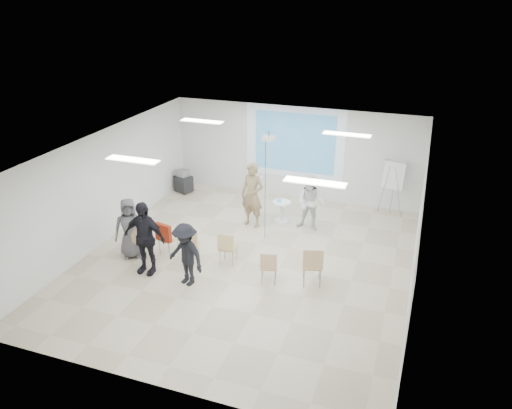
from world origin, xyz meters
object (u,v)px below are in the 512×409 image
(chair_left_mid, at_px, (166,237))
(audience_left, at_px, (144,233))
(chair_center, at_px, (227,246))
(av_cart, at_px, (184,182))
(chair_far_left, at_px, (140,239))
(chair_left_inner, at_px, (190,244))
(chair_right_far, at_px, (313,263))
(player_right, at_px, (311,200))
(chair_right_inner, at_px, (269,265))
(player_left, at_px, (252,191))
(flipchart_easel, at_px, (394,175))
(audience_mid, at_px, (185,251))
(laptop, at_px, (191,244))
(pedestal_table, at_px, (281,210))
(audience_outer, at_px, (129,225))

(chair_left_mid, height_order, audience_left, audience_left)
(chair_center, height_order, av_cart, chair_center)
(chair_far_left, xyz_separation_m, chair_left_mid, (0.58, 0.28, 0.02))
(chair_left_inner, xyz_separation_m, chair_right_far, (3.12, -0.04, 0.07))
(player_right, height_order, av_cart, player_right)
(chair_center, relative_size, chair_right_inner, 1.07)
(player_left, relative_size, flipchart_easel, 1.25)
(chair_left_inner, distance_m, chair_right_inner, 2.16)
(player_left, bearing_deg, audience_mid, -86.22)
(player_right, distance_m, laptop, 3.64)
(pedestal_table, height_order, chair_right_inner, chair_right_inner)
(laptop, relative_size, audience_left, 0.15)
(pedestal_table, relative_size, chair_far_left, 0.80)
(chair_left_mid, distance_m, chair_left_inner, 0.75)
(player_right, relative_size, chair_left_inner, 2.11)
(chair_right_far, xyz_separation_m, audience_outer, (-4.69, -0.18, 0.31))
(chair_right_far, relative_size, audience_mid, 0.56)
(chair_far_left, height_order, chair_center, chair_center)
(pedestal_table, relative_size, audience_outer, 0.38)
(chair_center, bearing_deg, player_right, 57.72)
(chair_left_mid, xyz_separation_m, audience_outer, (-0.82, -0.33, 0.37))
(chair_left_mid, height_order, audience_mid, audience_mid)
(chair_right_inner, height_order, audience_left, audience_left)
(chair_far_left, distance_m, chair_center, 2.27)
(chair_left_inner, xyz_separation_m, flipchart_easel, (4.43, 4.59, 0.76))
(laptop, distance_m, flipchart_easel, 6.38)
(player_right, height_order, chair_far_left, player_right)
(chair_far_left, xyz_separation_m, laptop, (1.31, 0.26, -0.04))
(laptop, bearing_deg, flipchart_easel, -151.32)
(pedestal_table, distance_m, chair_left_mid, 3.64)
(player_right, distance_m, chair_right_far, 2.96)
(player_left, bearing_deg, chair_left_inner, -96.40)
(chair_left_inner, bearing_deg, chair_right_inner, -24.01)
(laptop, bearing_deg, audience_mid, 93.56)
(chair_far_left, height_order, chair_left_inner, chair_left_inner)
(chair_right_far, bearing_deg, chair_center, 158.58)
(laptop, bearing_deg, pedestal_table, -133.81)
(pedestal_table, xyz_separation_m, chair_far_left, (-2.80, -3.17, 0.13))
(chair_left_inner, xyz_separation_m, audience_mid, (0.35, -0.93, 0.37))
(laptop, distance_m, av_cart, 4.62)
(pedestal_table, xyz_separation_m, av_cart, (-3.76, 1.12, 0.00))
(flipchart_easel, bearing_deg, audience_left, -121.12)
(player_right, distance_m, chair_left_mid, 4.13)
(chair_left_inner, bearing_deg, chair_far_left, 170.86)
(player_left, bearing_deg, av_cart, 162.17)
(player_left, height_order, audience_mid, player_left)
(chair_center, distance_m, audience_mid, 1.30)
(pedestal_table, bearing_deg, flipchart_easel, 28.29)
(audience_mid, bearing_deg, audience_outer, 178.59)
(chair_left_mid, xyz_separation_m, chair_center, (1.66, 0.08, -0.00))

